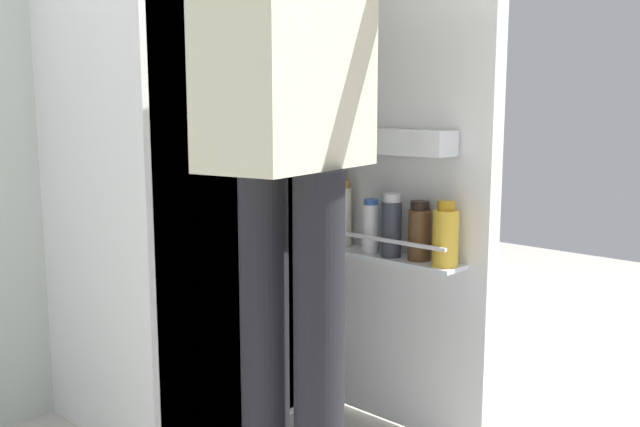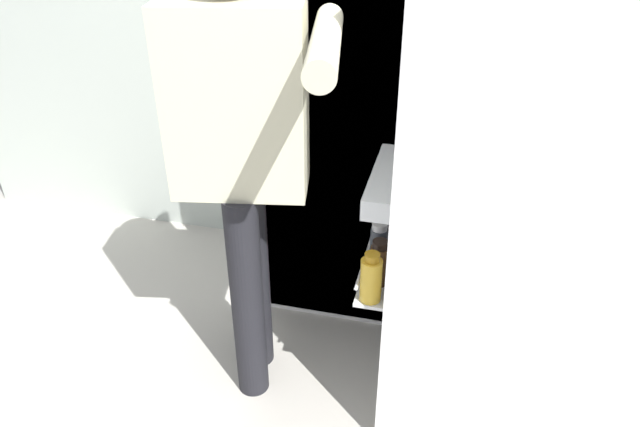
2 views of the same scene
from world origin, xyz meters
name	(u,v)px [view 2 (image 2 of 2)]	position (x,y,z in m)	size (l,w,h in m)	color
ground_plane	(313,353)	(0.00, 0.00, 0.00)	(6.53, 6.53, 0.00)	#B7B2A8
refrigerator	(349,116)	(0.03, 0.48, 0.90)	(0.71, 1.21, 1.80)	white
person	(243,138)	(-0.19, -0.15, 1.04)	(0.65, 0.71, 1.73)	black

